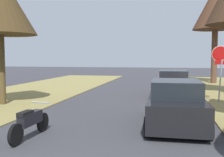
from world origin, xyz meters
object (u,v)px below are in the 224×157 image
at_px(parked_sedan_red, 173,84).
at_px(parked_motorcycle, 30,122).
at_px(street_tree_right_far, 216,8).
at_px(stop_sign_far, 220,62).
at_px(parked_sedan_black, 175,104).
at_px(street_tree_left_mid_a, 0,4).

relative_size(parked_sedan_red, parked_motorcycle, 2.16).
distance_m(street_tree_right_far, parked_sedan_red, 11.30).
bearing_deg(parked_motorcycle, stop_sign_far, 49.03).
distance_m(stop_sign_far, parked_sedan_black, 5.69).
bearing_deg(parked_sedan_red, street_tree_left_mid_a, -149.42).
relative_size(street_tree_left_mid_a, parked_sedan_black, 1.45).
relative_size(stop_sign_far, street_tree_right_far, 0.33).
relative_size(stop_sign_far, parked_motorcycle, 1.42).
relative_size(street_tree_right_far, parked_motorcycle, 4.24).
bearing_deg(parked_motorcycle, parked_sedan_red, 66.33).
distance_m(parked_sedan_black, parked_motorcycle, 4.86).
height_order(parked_sedan_black, parked_motorcycle, parked_sedan_black).
bearing_deg(street_tree_right_far, stop_sign_far, -97.67).
bearing_deg(stop_sign_far, parked_motorcycle, -130.97).
xyz_separation_m(stop_sign_far, parked_sedan_black, (-2.32, -5.00, -1.42)).
height_order(stop_sign_far, street_tree_left_mid_a, street_tree_left_mid_a).
relative_size(street_tree_left_mid_a, parked_motorcycle, 3.13).
distance_m(street_tree_left_mid_a, parked_sedan_red, 10.50).
height_order(street_tree_right_far, parked_sedan_red, street_tree_right_far).
xyz_separation_m(parked_sedan_black, parked_motorcycle, (-4.17, -2.47, -0.24)).
relative_size(stop_sign_far, parked_sedan_black, 0.66).
distance_m(stop_sign_far, street_tree_left_mid_a, 11.28).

